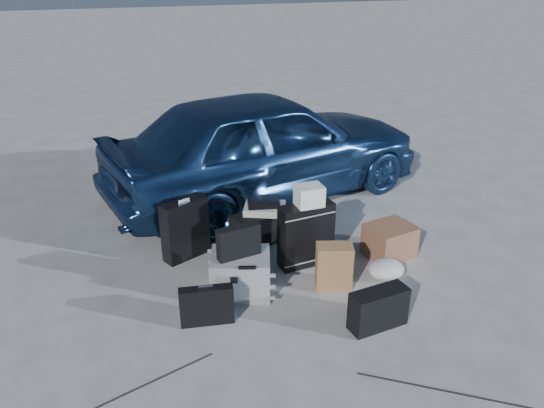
# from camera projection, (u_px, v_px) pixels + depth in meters

# --- Properties ---
(ground) EXTENTS (60.00, 60.00, 0.00)m
(ground) POSITION_uv_depth(u_px,v_px,m) (287.00, 318.00, 4.21)
(ground) COLOR #BABAB5
(ground) RESTS_ON ground
(car) EXTENTS (3.99, 2.30, 1.28)m
(car) POSITION_uv_depth(u_px,v_px,m) (266.00, 144.00, 6.12)
(car) COLOR navy
(car) RESTS_ON ground
(pelican_case) EXTENTS (0.59, 0.53, 0.36)m
(pelican_case) POSITION_uv_depth(u_px,v_px,m) (241.00, 274.00, 4.47)
(pelican_case) COLOR gray
(pelican_case) RESTS_ON ground
(laptop_bag) EXTENTS (0.37, 0.15, 0.27)m
(laptop_bag) POSITION_uv_depth(u_px,v_px,m) (239.00, 242.00, 4.32)
(laptop_bag) COLOR black
(laptop_bag) RESTS_ON pelican_case
(briefcase) EXTENTS (0.42, 0.15, 0.32)m
(briefcase) POSITION_uv_depth(u_px,v_px,m) (207.00, 306.00, 4.08)
(briefcase) COLOR black
(briefcase) RESTS_ON ground
(suitcase_left) EXTENTS (0.47, 0.33, 0.58)m
(suitcase_left) POSITION_uv_depth(u_px,v_px,m) (185.00, 229.00, 4.96)
(suitcase_left) COLOR black
(suitcase_left) RESTS_ON ground
(suitcase_right) EXTENTS (0.52, 0.23, 0.60)m
(suitcase_right) POSITION_uv_depth(u_px,v_px,m) (306.00, 235.00, 4.83)
(suitcase_right) COLOR black
(suitcase_right) RESTS_ON ground
(white_carton) EXTENTS (0.24, 0.19, 0.19)m
(white_carton) POSITION_uv_depth(u_px,v_px,m) (309.00, 196.00, 4.66)
(white_carton) COLOR white
(white_carton) RESTS_ON suitcase_right
(duffel_bag) EXTENTS (0.70, 0.52, 0.32)m
(duffel_bag) POSITION_uv_depth(u_px,v_px,m) (263.00, 226.00, 5.30)
(duffel_bag) COLOR black
(duffel_bag) RESTS_ON ground
(flat_box_white) EXTENTS (0.48, 0.43, 0.07)m
(flat_box_white) POSITION_uv_depth(u_px,v_px,m) (265.00, 208.00, 5.21)
(flat_box_white) COLOR white
(flat_box_white) RESTS_ON duffel_bag
(flat_box_black) EXTENTS (0.35, 0.28, 0.07)m
(flat_box_black) POSITION_uv_depth(u_px,v_px,m) (263.00, 202.00, 5.19)
(flat_box_black) COLOR black
(flat_box_black) RESTS_ON flat_box_white
(kraft_bag) EXTENTS (0.34, 0.27, 0.40)m
(kraft_bag) POSITION_uv_depth(u_px,v_px,m) (334.00, 266.00, 4.53)
(kraft_bag) COLOR #AE804B
(kraft_bag) RESTS_ON ground
(cardboard_box) EXTENTS (0.47, 0.43, 0.31)m
(cardboard_box) POSITION_uv_depth(u_px,v_px,m) (389.00, 241.00, 5.04)
(cardboard_box) COLOR brown
(cardboard_box) RESTS_ON ground
(plastic_bag) EXTENTS (0.34, 0.29, 0.18)m
(plastic_bag) POSITION_uv_depth(u_px,v_px,m) (386.00, 269.00, 4.70)
(plastic_bag) COLOR silver
(plastic_bag) RESTS_ON ground
(messenger_bag) EXTENTS (0.48, 0.23, 0.32)m
(messenger_bag) POSITION_uv_depth(u_px,v_px,m) (378.00, 309.00, 4.05)
(messenger_bag) COLOR black
(messenger_bag) RESTS_ON ground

